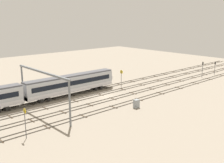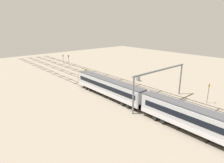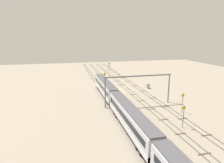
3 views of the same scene
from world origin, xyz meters
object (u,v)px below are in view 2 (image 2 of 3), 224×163
at_px(speed_sign_mid_trackside, 86,73).
at_px(speed_sign_far_trackside, 209,91).
at_px(train, 198,122).
at_px(signal_light_trackside_departure, 63,58).
at_px(overhead_gantry, 161,77).
at_px(signal_light_trackside_approach, 69,59).
at_px(relay_cabinet, 138,78).

relative_size(speed_sign_mid_trackside, speed_sign_far_trackside, 0.94).
bearing_deg(speed_sign_far_trackside, speed_sign_mid_trackside, 21.27).
height_order(train, signal_light_trackside_departure, train).
xyz_separation_m(train, overhead_gantry, (13.00, -7.01, 3.78)).
height_order(overhead_gantry, speed_sign_mid_trackside, overhead_gantry).
height_order(signal_light_trackside_approach, relay_cabinet, signal_light_trackside_approach).
bearing_deg(speed_sign_mid_trackside, signal_light_trackside_approach, -17.34).
height_order(train, speed_sign_far_trackside, speed_sign_far_trackside).
bearing_deg(relay_cabinet, train, 149.25).
relative_size(speed_sign_far_trackside, relay_cabinet, 2.82).
bearing_deg(overhead_gantry, speed_sign_far_trackside, -132.27).
bearing_deg(train, relay_cabinet, -30.75).
height_order(speed_sign_mid_trackside, relay_cabinet, speed_sign_mid_trackside).
bearing_deg(relay_cabinet, speed_sign_far_trackside, 176.35).
xyz_separation_m(speed_sign_mid_trackside, relay_cabinet, (-9.62, -14.52, -2.24)).
xyz_separation_m(overhead_gantry, signal_light_trackside_departure, (59.20, -4.75, -3.60)).
xyz_separation_m(train, relay_cabinet, (28.90, -17.20, -1.77)).
distance_m(speed_sign_far_trackside, signal_light_trackside_approach, 60.62).
bearing_deg(overhead_gantry, signal_light_trackside_departure, -4.59).
bearing_deg(speed_sign_mid_trackside, train, 176.02).
distance_m(train, speed_sign_far_trackside, 16.50).
distance_m(overhead_gantry, signal_light_trackside_approach, 52.83).
relative_size(train, overhead_gantry, 3.91).
relative_size(train, speed_sign_mid_trackside, 16.04).
relative_size(signal_light_trackside_approach, signal_light_trackside_departure, 1.14).
height_order(speed_sign_mid_trackside, speed_sign_far_trackside, speed_sign_far_trackside).
xyz_separation_m(speed_sign_mid_trackside, signal_light_trackside_departure, (33.69, -9.07, -0.29)).
bearing_deg(signal_light_trackside_approach, relay_cabinet, -170.60).
distance_m(speed_sign_mid_trackside, signal_light_trackside_departure, 34.89).
bearing_deg(signal_light_trackside_departure, relay_cabinet, -172.84).
relative_size(speed_sign_mid_trackside, relay_cabinet, 2.64).
relative_size(speed_sign_far_trackside, signal_light_trackside_approach, 1.01).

